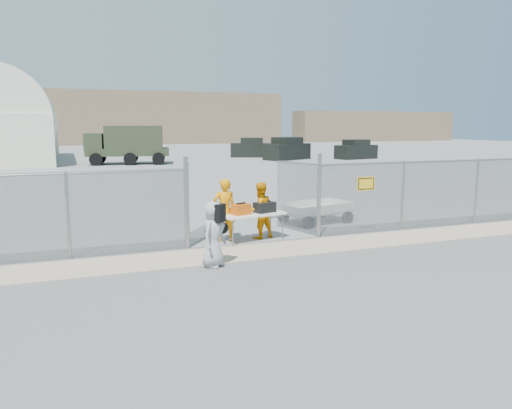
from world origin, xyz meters
name	(u,v)px	position (x,y,z in m)	size (l,w,h in m)	color
ground	(284,260)	(0.00, 0.00, 0.00)	(160.00, 160.00, 0.00)	#585656
tarmac_inside	(119,157)	(0.00, 42.00, 0.01)	(160.00, 80.00, 0.01)	gray
dirt_strip	(269,250)	(0.00, 1.00, 0.01)	(44.00, 1.60, 0.01)	tan
distant_hills	(127,118)	(5.00, 78.00, 4.50)	(140.00, 6.00, 9.00)	#7F684F
chain_link_fence	(256,204)	(0.00, 2.00, 1.10)	(40.00, 0.20, 2.20)	gray
quonset_hangar	(6,117)	(-10.00, 40.00, 4.00)	(9.00, 18.00, 8.00)	white
folding_table	(253,227)	(-0.02, 2.23, 0.40)	(1.91, 0.79, 0.81)	white
orange_bag	(241,209)	(-0.40, 2.14, 0.96)	(0.49, 0.33, 0.31)	#D4530B
black_duffel	(265,207)	(0.37, 2.27, 0.96)	(0.61, 0.36, 0.30)	black
security_worker_left	(224,210)	(-0.79, 2.46, 0.91)	(0.67, 0.44, 1.82)	orange
security_worker_right	(260,210)	(0.29, 2.45, 0.84)	(0.81, 0.63, 1.67)	orange
visitor	(214,234)	(-1.81, 0.05, 0.79)	(0.77, 0.50, 1.57)	#A4A4A4
utility_trailer	(315,212)	(2.92, 3.97, 0.38)	(3.12, 1.61, 0.76)	white
military_truck	(128,145)	(-0.07, 32.61, 1.63)	(6.82, 2.52, 3.25)	#2C3621
parked_vehicle_near	(287,149)	(14.84, 32.88, 1.06)	(4.67, 2.11, 2.11)	black
parked_vehicle_mid	(252,148)	(13.04, 37.78, 0.98)	(4.32, 1.95, 1.95)	black
parked_vehicle_far	(356,150)	(21.65, 31.52, 0.93)	(4.09, 1.85, 1.85)	black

